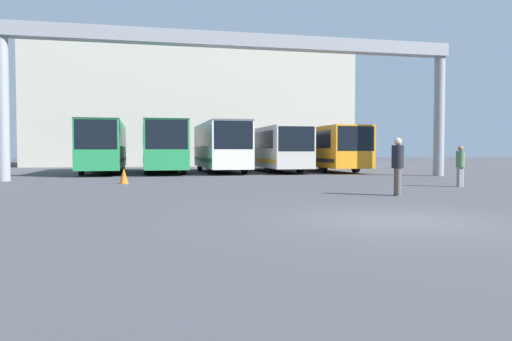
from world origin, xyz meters
name	(u,v)px	position (x,y,z in m)	size (l,w,h in m)	color
ground_plane	(398,220)	(0.00, 0.00, 0.00)	(200.00, 200.00, 0.00)	#47474C
building_backdrop	(192,111)	(0.00, 43.25, 5.66)	(31.30, 12.00, 11.32)	#B7B2A3
overhead_gantry	(242,60)	(0.00, 16.34, 6.14)	(23.63, 0.80, 7.50)	gray
bus_slot_0	(104,144)	(-7.54, 24.68, 1.87)	(2.45, 11.67, 3.24)	#268C4C
bus_slot_1	(163,144)	(-3.77, 24.22, 1.88)	(2.57, 10.75, 3.26)	#268C4C
bus_slot_2	(220,144)	(0.00, 23.86, 1.88)	(2.50, 10.02, 3.27)	silver
bus_slot_3	(271,147)	(3.77, 24.79, 1.73)	(2.45, 11.88, 2.99)	beige
bus_slot_4	(322,146)	(7.54, 24.70, 1.76)	(2.63, 11.71, 3.04)	orange
pedestrian_mid_left	(398,165)	(2.85, 5.22, 0.98)	(0.38, 0.38, 1.85)	brown
pedestrian_far_center	(460,165)	(7.25, 8.25, 0.87)	(0.34, 0.34, 1.64)	gray
traffic_cone	(124,176)	(-5.90, 13.18, 0.35)	(0.39, 0.39, 0.69)	orange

